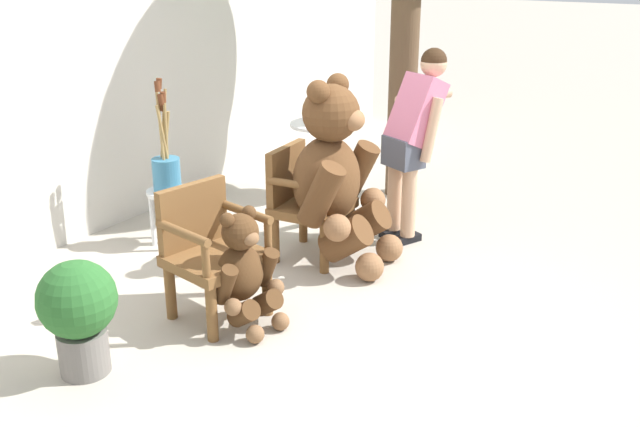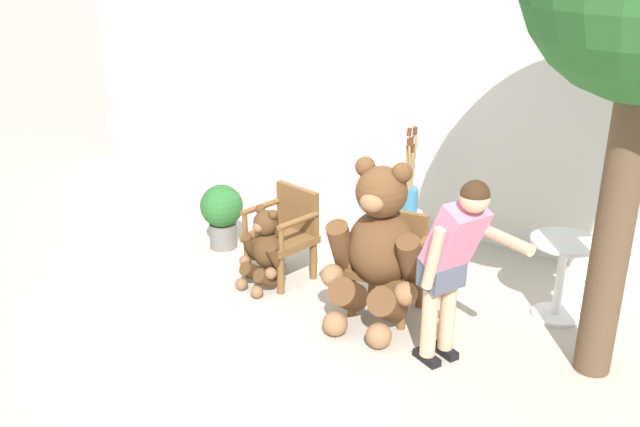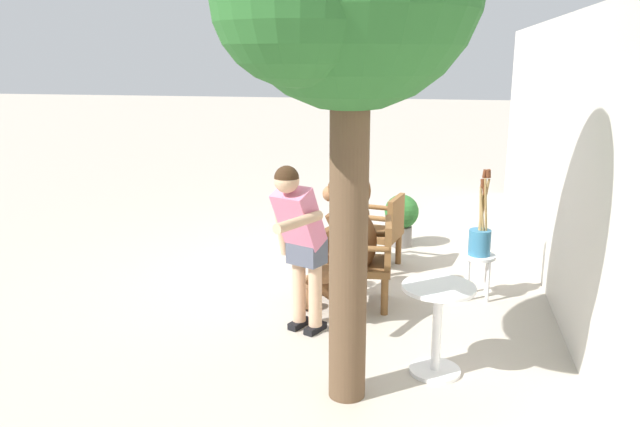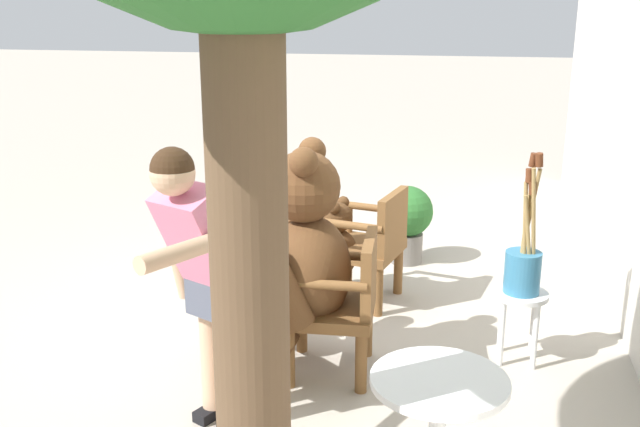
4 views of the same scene
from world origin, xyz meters
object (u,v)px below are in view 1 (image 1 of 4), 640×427
object	(u,v)px
person_visitor	(414,129)
white_stool	(169,202)
wooden_chair_left	(211,248)
wooden_chair_right	(306,199)
potted_plant	(78,310)
brush_bucket	(166,166)
round_side_table	(320,151)
teddy_bear_small	(244,271)
teddy_bear_large	(336,175)

from	to	relation	value
person_visitor	white_stool	bearing A→B (deg)	126.54
wooden_chair_left	wooden_chair_right	xyz separation A→B (m)	(1.12, 0.00, 0.00)
wooden_chair_left	white_stool	world-z (taller)	wooden_chair_left
white_stool	potted_plant	xyz separation A→B (m)	(-1.66, -0.89, 0.04)
brush_bucket	round_side_table	world-z (taller)	brush_bucket
wooden_chair_left	teddy_bear_small	size ratio (longest dim) A/B	1.10
white_stool	round_side_table	xyz separation A→B (m)	(1.66, -0.39, 0.09)
teddy_bear_large	person_visitor	bearing A→B (deg)	-19.39
person_visitor	white_stool	distance (m)	2.04
teddy_bear_small	brush_bucket	bearing A→B (deg)	60.73
wooden_chair_right	round_side_table	distance (m)	1.43
person_visitor	potted_plant	xyz separation A→B (m)	(-2.83, 0.69, -0.52)
wooden_chair_right	teddy_bear_large	xyz separation A→B (m)	(0.01, -0.26, 0.23)
round_side_table	white_stool	bearing A→B (deg)	166.82
wooden_chair_right	wooden_chair_left	bearing A→B (deg)	-179.96
teddy_bear_small	wooden_chair_right	bearing A→B (deg)	13.92
potted_plant	person_visitor	bearing A→B (deg)	-13.80
white_stool	person_visitor	bearing A→B (deg)	-53.46
wooden_chair_left	round_side_table	size ratio (longest dim) A/B	1.19
teddy_bear_large	wooden_chair_right	bearing A→B (deg)	92.83
teddy_bear_large	brush_bucket	distance (m)	1.37
wooden_chair_left	person_visitor	bearing A→B (deg)	-15.46
person_visitor	teddy_bear_large	bearing A→B (deg)	160.61
teddy_bear_large	white_stool	distance (m)	1.41
teddy_bear_large	teddy_bear_small	bearing A→B (deg)	-178.73
teddy_bear_small	round_side_table	size ratio (longest dim) A/B	1.09
wooden_chair_left	teddy_bear_small	world-z (taller)	wooden_chair_left
brush_bucket	wooden_chair_right	bearing A→B (deg)	-69.66
wooden_chair_left	round_side_table	bearing A→B (deg)	15.60
wooden_chair_left	potted_plant	world-z (taller)	wooden_chair_left
brush_bucket	potted_plant	size ratio (longest dim) A/B	1.30
wooden_chair_right	potted_plant	distance (m)	2.06
wooden_chair_left	wooden_chair_right	distance (m)	1.12
wooden_chair_right	round_side_table	xyz separation A→B (m)	(1.26, 0.67, -0.01)
wooden_chair_right	teddy_bear_large	world-z (taller)	teddy_bear_large
white_stool	round_side_table	bearing A→B (deg)	-13.18
wooden_chair_right	round_side_table	world-z (taller)	wooden_chair_right
teddy_bear_small	brush_bucket	size ratio (longest dim) A/B	0.89
wooden_chair_right	brush_bucket	world-z (taller)	brush_bucket
teddy_bear_large	round_side_table	xyz separation A→B (m)	(1.25, 0.92, -0.24)
white_stool	round_side_table	world-z (taller)	round_side_table
wooden_chair_right	teddy_bear_large	size ratio (longest dim) A/B	0.61
person_visitor	round_side_table	bearing A→B (deg)	67.74
teddy_bear_small	potted_plant	xyz separation A→B (m)	(-0.91, 0.45, 0.01)
wooden_chair_left	brush_bucket	bearing A→B (deg)	55.34
person_visitor	wooden_chair_right	bearing A→B (deg)	145.89
white_stool	potted_plant	size ratio (longest dim) A/B	0.68
wooden_chair_right	person_visitor	xyz separation A→B (m)	(0.78, -0.53, 0.45)
wooden_chair_right	brush_bucket	distance (m)	1.14
wooden_chair_right	potted_plant	bearing A→B (deg)	175.32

